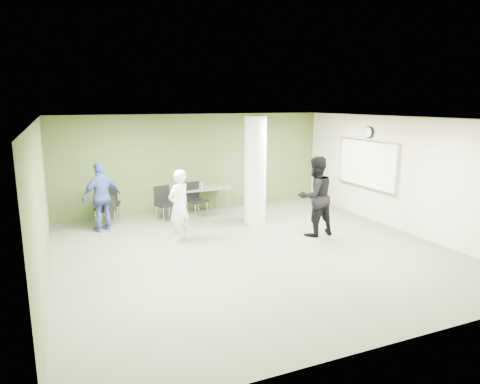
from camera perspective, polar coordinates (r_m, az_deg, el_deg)
name	(u,v)px	position (r m, az deg, el deg)	size (l,w,h in m)	color
floor	(252,251)	(9.25, 1.64, -7.85)	(8.00, 8.00, 0.00)	#575946
ceiling	(253,119)	(8.72, 1.75, 9.76)	(8.00, 8.00, 0.00)	white
wall_back	(195,163)	(12.57, -5.99, 3.93)	(8.00, 0.02, 2.80)	#4A612D
wall_left	(41,205)	(8.09, -24.97, -1.52)	(0.02, 8.00, 2.80)	#4A612D
wall_right_cream	(402,174)	(11.14, 20.73, 2.21)	(0.02, 8.00, 2.80)	beige
column	(255,170)	(11.08, 2.05, 2.92)	(0.56, 0.56, 2.80)	silver
whiteboard	(367,164)	(11.96, 16.54, 3.58)	(0.05, 2.30, 1.30)	silver
wall_clock	(369,132)	(11.88, 16.79, 7.64)	(0.06, 0.32, 0.32)	black
folding_table	(201,189)	(12.21, -5.18, 0.35)	(1.59, 0.75, 1.00)	gray
wastebasket	(167,211)	(12.10, -9.77, -2.47)	(0.28, 0.28, 0.33)	#4C4C4C
chair_back_left	(106,207)	(11.41, -17.45, -1.90)	(0.54, 0.54, 0.88)	black
chair_back_right	(110,201)	(11.80, -17.01, -1.15)	(0.59, 0.59, 0.97)	black
chair_table_left	(164,201)	(11.56, -10.06, -1.16)	(0.58, 0.58, 0.95)	black
chair_table_right	(195,197)	(11.84, -6.05, -0.65)	(0.61, 0.61, 0.97)	black
woman_white	(179,206)	(9.80, -8.13, -1.81)	(0.60, 0.39, 1.65)	white
man_black	(315,196)	(10.23, 10.01, -0.56)	(0.92, 0.72, 1.90)	black
man_blue	(102,197)	(10.98, -17.93, -0.61)	(1.01, 0.42, 1.72)	#3B4B92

